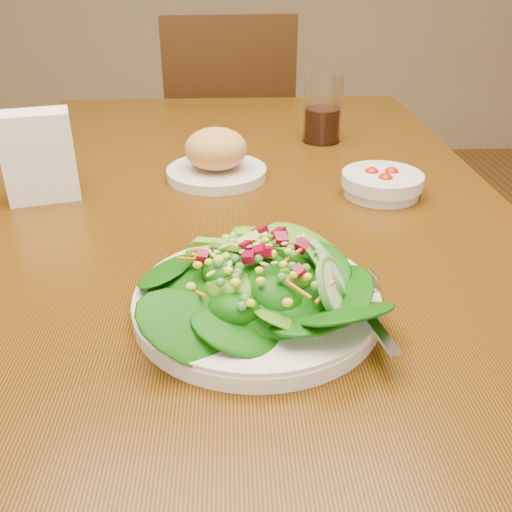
% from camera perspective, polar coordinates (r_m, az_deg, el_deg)
% --- Properties ---
extents(ground_plane, '(5.00, 5.00, 0.00)m').
position_cam_1_polar(ground_plane, '(1.41, -1.80, -23.44)').
color(ground_plane, '#995C25').
extents(dining_table, '(0.90, 1.40, 0.75)m').
position_cam_1_polar(dining_table, '(0.99, -2.37, 0.40)').
color(dining_table, '#5D370C').
rests_on(dining_table, ground_plane).
extents(chair_far, '(0.47, 0.47, 0.94)m').
position_cam_1_polar(chair_far, '(2.04, -2.79, 10.90)').
color(chair_far, black).
rests_on(chair_far, ground_plane).
extents(salad_plate, '(0.28, 0.28, 0.08)m').
position_cam_1_polar(salad_plate, '(0.64, 0.96, -3.22)').
color(salad_plate, silver).
rests_on(salad_plate, dining_table).
extents(bread_plate, '(0.18, 0.18, 0.09)m').
position_cam_1_polar(bread_plate, '(1.02, -4.00, 9.74)').
color(bread_plate, silver).
rests_on(bread_plate, dining_table).
extents(tomato_bowl, '(0.13, 0.13, 0.04)m').
position_cam_1_polar(tomato_bowl, '(0.97, 12.48, 7.10)').
color(tomato_bowl, silver).
rests_on(tomato_bowl, dining_table).
extents(drinking_glass, '(0.08, 0.08, 0.14)m').
position_cam_1_polar(drinking_glass, '(1.23, 6.67, 14.02)').
color(drinking_glass, silver).
rests_on(drinking_glass, dining_table).
extents(napkin_holder, '(0.12, 0.09, 0.14)m').
position_cam_1_polar(napkin_holder, '(0.98, -20.93, 9.51)').
color(napkin_holder, white).
rests_on(napkin_holder, dining_table).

